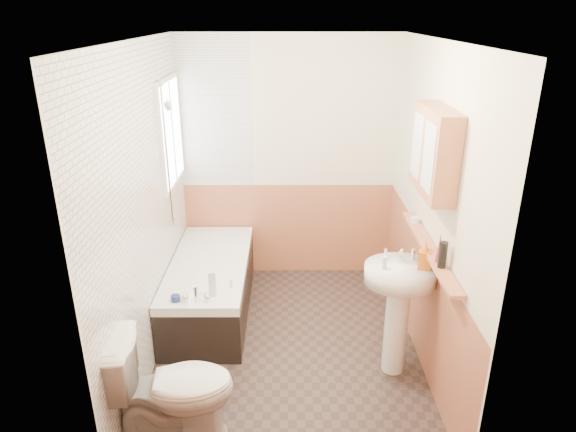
# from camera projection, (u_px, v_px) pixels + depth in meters

# --- Properties ---
(floor) EXTENTS (2.80, 2.80, 0.00)m
(floor) POSITION_uv_depth(u_px,v_px,m) (288.00, 346.00, 4.41)
(floor) COLOR #2E2320
(floor) RESTS_ON ground
(ceiling) EXTENTS (2.80, 2.80, 0.00)m
(ceiling) POSITION_uv_depth(u_px,v_px,m) (288.00, 40.00, 3.48)
(ceiling) COLOR white
(ceiling) RESTS_ON ground
(wall_back) EXTENTS (2.20, 0.02, 2.50)m
(wall_back) POSITION_uv_depth(u_px,v_px,m) (288.00, 161.00, 5.25)
(wall_back) COLOR #ECE3C3
(wall_back) RESTS_ON ground
(wall_front) EXTENTS (2.20, 0.02, 2.50)m
(wall_front) POSITION_uv_depth(u_px,v_px,m) (288.00, 311.00, 2.64)
(wall_front) COLOR #ECE3C3
(wall_front) RESTS_ON ground
(wall_left) EXTENTS (0.02, 2.80, 2.50)m
(wall_left) POSITION_uv_depth(u_px,v_px,m) (144.00, 211.00, 3.94)
(wall_left) COLOR #ECE3C3
(wall_left) RESTS_ON ground
(wall_right) EXTENTS (0.02, 2.80, 2.50)m
(wall_right) POSITION_uv_depth(u_px,v_px,m) (432.00, 211.00, 3.95)
(wall_right) COLOR #ECE3C3
(wall_right) RESTS_ON ground
(wainscot_right) EXTENTS (0.01, 2.80, 1.00)m
(wainscot_right) POSITION_uv_depth(u_px,v_px,m) (420.00, 296.00, 4.23)
(wainscot_right) COLOR #BD714D
(wainscot_right) RESTS_ON wall_right
(wainscot_front) EXTENTS (2.20, 0.01, 1.00)m
(wainscot_front) POSITION_uv_depth(u_px,v_px,m) (288.00, 421.00, 2.94)
(wainscot_front) COLOR #BD714D
(wainscot_front) RESTS_ON wall_front
(wainscot_back) EXTENTS (2.20, 0.01, 1.00)m
(wainscot_back) POSITION_uv_depth(u_px,v_px,m) (288.00, 229.00, 5.51)
(wainscot_back) COLOR #BD714D
(wainscot_back) RESTS_ON wall_back
(tile_cladding_left) EXTENTS (0.01, 2.80, 2.50)m
(tile_cladding_left) POSITION_uv_depth(u_px,v_px,m) (147.00, 211.00, 3.94)
(tile_cladding_left) COLOR white
(tile_cladding_left) RESTS_ON wall_left
(tile_return_back) EXTENTS (0.75, 0.01, 1.50)m
(tile_return_back) POSITION_uv_depth(u_px,v_px,m) (214.00, 113.00, 5.04)
(tile_return_back) COLOR white
(tile_return_back) RESTS_ON wall_back
(window) EXTENTS (0.03, 0.79, 0.99)m
(window) POSITION_uv_depth(u_px,v_px,m) (172.00, 133.00, 4.68)
(window) COLOR white
(window) RESTS_ON wall_left
(bathtub) EXTENTS (0.70, 1.61, 0.67)m
(bathtub) POSITION_uv_depth(u_px,v_px,m) (211.00, 285.00, 4.83)
(bathtub) COLOR black
(bathtub) RESTS_ON floor
(shower_riser) EXTENTS (0.11, 0.09, 1.29)m
(shower_riser) POSITION_uv_depth(u_px,v_px,m) (167.00, 144.00, 4.38)
(shower_riser) COLOR silver
(shower_riser) RESTS_ON wall_left
(toilet) EXTENTS (0.86, 0.54, 0.81)m
(toilet) POSITION_uv_depth(u_px,v_px,m) (171.00, 389.00, 3.33)
(toilet) COLOR white
(toilet) RESTS_ON floor
(sink) EXTENTS (0.55, 0.44, 1.05)m
(sink) POSITION_uv_depth(u_px,v_px,m) (399.00, 297.00, 3.89)
(sink) COLOR white
(sink) RESTS_ON floor
(pine_shelf) EXTENTS (0.10, 1.40, 0.03)m
(pine_shelf) POSITION_uv_depth(u_px,v_px,m) (429.00, 249.00, 3.78)
(pine_shelf) COLOR #BD714D
(pine_shelf) RESTS_ON wall_right
(medicine_cabinet) EXTENTS (0.17, 0.67, 0.60)m
(medicine_cabinet) POSITION_uv_depth(u_px,v_px,m) (434.00, 152.00, 3.54)
(medicine_cabinet) COLOR #BD714D
(medicine_cabinet) RESTS_ON wall_right
(foam_can) EXTENTS (0.06, 0.06, 0.19)m
(foam_can) POSITION_uv_depth(u_px,v_px,m) (443.00, 255.00, 3.44)
(foam_can) COLOR black
(foam_can) RESTS_ON pine_shelf
(green_bottle) EXTENTS (0.05, 0.05, 0.22)m
(green_bottle) POSITION_uv_depth(u_px,v_px,m) (440.00, 247.00, 3.51)
(green_bottle) COLOR maroon
(green_bottle) RESTS_ON pine_shelf
(black_jar) EXTENTS (0.08, 0.08, 0.05)m
(black_jar) POSITION_uv_depth(u_px,v_px,m) (415.00, 220.00, 4.20)
(black_jar) COLOR silver
(black_jar) RESTS_ON pine_shelf
(soap_bottle) EXTENTS (0.14, 0.22, 0.10)m
(soap_bottle) POSITION_uv_depth(u_px,v_px,m) (424.00, 262.00, 3.73)
(soap_bottle) COLOR orange
(soap_bottle) RESTS_ON sink
(clear_bottle) EXTENTS (0.04, 0.04, 0.09)m
(clear_bottle) POSITION_uv_depth(u_px,v_px,m) (384.00, 263.00, 3.73)
(clear_bottle) COLOR silver
(clear_bottle) RESTS_ON sink
(blue_gel) EXTENTS (0.06, 0.05, 0.22)m
(blue_gel) POSITION_uv_depth(u_px,v_px,m) (212.00, 284.00, 4.12)
(blue_gel) COLOR silver
(blue_gel) RESTS_ON bathtub
(cream_jar) EXTENTS (0.09, 0.09, 0.05)m
(cream_jar) POSITION_uv_depth(u_px,v_px,m) (176.00, 298.00, 4.08)
(cream_jar) COLOR navy
(cream_jar) RESTS_ON bathtub
(orange_bottle) EXTENTS (0.03, 0.03, 0.07)m
(orange_bottle) POSITION_uv_depth(u_px,v_px,m) (231.00, 283.00, 4.28)
(orange_bottle) COLOR silver
(orange_bottle) RESTS_ON bathtub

